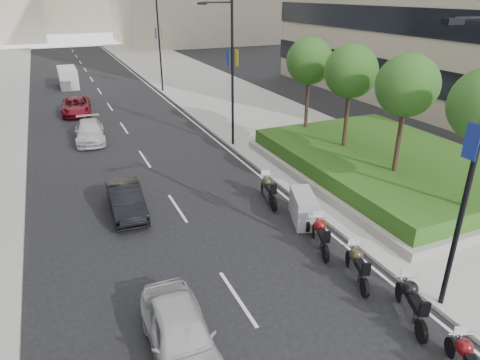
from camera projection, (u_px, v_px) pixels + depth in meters
sidewalk_right at (229, 99)px, 39.70m from camera, size 10.00×100.00×0.15m
lane_edge at (174, 106)px, 37.76m from camera, size 0.12×100.00×0.01m
lane_centre at (113, 112)px, 35.83m from camera, size 0.12×100.00×0.01m
planter at (387, 170)px, 23.24m from camera, size 10.00×14.00×0.40m
hedge at (388, 160)px, 23.00m from camera, size 9.40×13.40×0.80m
tree_1 at (407, 86)px, 18.96m from camera, size 2.80×2.80×6.30m
tree_2 at (351, 72)px, 22.31m from camera, size 2.80×2.80×6.30m
tree_3 at (310, 61)px, 25.65m from camera, size 2.80×2.80×6.30m
lamp_post_0 at (471, 160)px, 11.64m from camera, size 2.34×0.45×9.00m
lamp_post_1 at (230, 67)px, 25.85m from camera, size 2.34×0.45×9.00m
lamp_post_2 at (157, 39)px, 40.90m from camera, size 2.34×0.45×9.00m
motorcycle_2 at (411, 302)px, 12.96m from camera, size 1.16×2.24×1.19m
motorcycle_3 at (357, 265)px, 14.75m from camera, size 1.01×2.18×1.13m
motorcycle_4 at (321, 235)px, 16.58m from camera, size 1.01×2.19×1.14m
motorcycle_5 at (303, 208)px, 18.56m from camera, size 1.56×2.31×1.30m
motorcycle_6 at (268, 190)px, 20.29m from camera, size 0.83×2.38×1.20m
car_a at (180, 334)px, 11.61m from camera, size 1.89×4.35×1.46m
car_b at (126, 200)px, 19.25m from camera, size 1.53×4.08×1.33m
car_c at (90, 131)px, 28.68m from camera, size 2.18×4.66×1.31m
car_d at (76, 106)px, 35.00m from camera, size 2.57×4.91×1.32m
delivery_van at (68, 78)px, 44.79m from camera, size 1.78×4.68×1.97m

